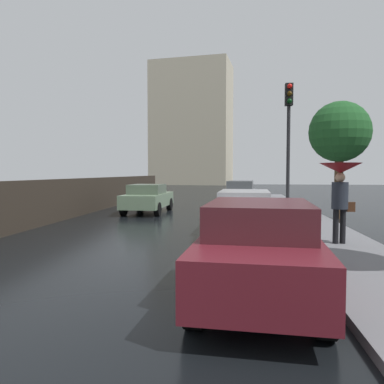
{
  "coord_description": "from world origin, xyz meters",
  "views": [
    {
      "loc": [
        2.63,
        -0.9,
        1.91
      ],
      "look_at": [
        1.55,
        8.08,
        1.43
      ],
      "focal_mm": 35.09,
      "sensor_mm": 36.0,
      "label": 1
    }
  ],
  "objects_px": {
    "car_maroon_near_kerb": "(259,246)",
    "pedestrian_with_umbrella_far": "(340,181)",
    "car_green_mid_road": "(148,198)",
    "traffic_light": "(289,128)",
    "car_white_behind_camera": "(244,210)",
    "car_grey_far_lane": "(240,192)",
    "street_tree_far": "(340,133)"
  },
  "relations": [
    {
      "from": "car_white_behind_camera",
      "to": "pedestrian_with_umbrella_far",
      "type": "xyz_separation_m",
      "value": [
        2.3,
        -2.22,
        1.0
      ]
    },
    {
      "from": "car_maroon_near_kerb",
      "to": "traffic_light",
      "type": "distance_m",
      "value": 8.11
    },
    {
      "from": "car_maroon_near_kerb",
      "to": "car_green_mid_road",
      "type": "relative_size",
      "value": 1.13
    },
    {
      "from": "car_maroon_near_kerb",
      "to": "car_green_mid_road",
      "type": "bearing_deg",
      "value": 115.37
    },
    {
      "from": "car_green_mid_road",
      "to": "pedestrian_with_umbrella_far",
      "type": "relative_size",
      "value": 2.01
    },
    {
      "from": "car_maroon_near_kerb",
      "to": "car_grey_far_lane",
      "type": "distance_m",
      "value": 16.67
    },
    {
      "from": "car_white_behind_camera",
      "to": "street_tree_far",
      "type": "height_order",
      "value": "street_tree_far"
    },
    {
      "from": "car_maroon_near_kerb",
      "to": "pedestrian_with_umbrella_far",
      "type": "relative_size",
      "value": 2.27
    },
    {
      "from": "car_white_behind_camera",
      "to": "traffic_light",
      "type": "relative_size",
      "value": 0.96
    },
    {
      "from": "car_green_mid_road",
      "to": "traffic_light",
      "type": "xyz_separation_m",
      "value": [
        5.93,
        -3.91,
        2.75
      ]
    },
    {
      "from": "car_green_mid_road",
      "to": "traffic_light",
      "type": "relative_size",
      "value": 0.83
    },
    {
      "from": "car_grey_far_lane",
      "to": "pedestrian_with_umbrella_far",
      "type": "height_order",
      "value": "pedestrian_with_umbrella_far"
    },
    {
      "from": "car_white_behind_camera",
      "to": "street_tree_far",
      "type": "bearing_deg",
      "value": 49.63
    },
    {
      "from": "car_maroon_near_kerb",
      "to": "traffic_light",
      "type": "height_order",
      "value": "traffic_light"
    },
    {
      "from": "car_green_mid_road",
      "to": "street_tree_far",
      "type": "xyz_separation_m",
      "value": [
        8.36,
        -1.11,
        2.84
      ]
    },
    {
      "from": "car_grey_far_lane",
      "to": "pedestrian_with_umbrella_far",
      "type": "distance_m",
      "value": 13.11
    },
    {
      "from": "traffic_light",
      "to": "street_tree_far",
      "type": "distance_m",
      "value": 3.71
    },
    {
      "from": "car_white_behind_camera",
      "to": "car_grey_far_lane",
      "type": "xyz_separation_m",
      "value": [
        -0.03,
        10.64,
        0.02
      ]
    },
    {
      "from": "car_maroon_near_kerb",
      "to": "street_tree_far",
      "type": "distance_m",
      "value": 11.36
    },
    {
      "from": "car_grey_far_lane",
      "to": "traffic_light",
      "type": "distance_m",
      "value": 9.66
    },
    {
      "from": "car_grey_far_lane",
      "to": "pedestrian_with_umbrella_far",
      "type": "relative_size",
      "value": 2.26
    },
    {
      "from": "car_white_behind_camera",
      "to": "car_grey_far_lane",
      "type": "height_order",
      "value": "car_grey_far_lane"
    },
    {
      "from": "street_tree_far",
      "to": "car_green_mid_road",
      "type": "bearing_deg",
      "value": 172.45
    },
    {
      "from": "car_green_mid_road",
      "to": "car_maroon_near_kerb",
      "type": "bearing_deg",
      "value": 112.68
    },
    {
      "from": "car_maroon_near_kerb",
      "to": "car_grey_far_lane",
      "type": "bearing_deg",
      "value": 94.31
    },
    {
      "from": "car_maroon_near_kerb",
      "to": "pedestrian_with_umbrella_far",
      "type": "height_order",
      "value": "pedestrian_with_umbrella_far"
    },
    {
      "from": "car_maroon_near_kerb",
      "to": "pedestrian_with_umbrella_far",
      "type": "bearing_deg",
      "value": 63.88
    },
    {
      "from": "car_maroon_near_kerb",
      "to": "pedestrian_with_umbrella_far",
      "type": "xyz_separation_m",
      "value": [
        2.19,
        3.8,
        0.94
      ]
    },
    {
      "from": "car_grey_far_lane",
      "to": "street_tree_far",
      "type": "relative_size",
      "value": 0.93
    },
    {
      "from": "car_white_behind_camera",
      "to": "traffic_light",
      "type": "height_order",
      "value": "traffic_light"
    },
    {
      "from": "car_white_behind_camera",
      "to": "car_grey_far_lane",
      "type": "distance_m",
      "value": 10.64
    },
    {
      "from": "traffic_light",
      "to": "street_tree_far",
      "type": "relative_size",
      "value": 1.0
    }
  ]
}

